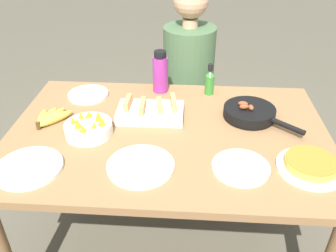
{
  "coord_description": "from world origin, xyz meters",
  "views": [
    {
      "loc": [
        0.09,
        -1.33,
        1.63
      ],
      "look_at": [
        0.0,
        0.0,
        0.78
      ],
      "focal_mm": 38.0,
      "sensor_mm": 36.0,
      "label": 1
    }
  ],
  "objects_px": {
    "skillet": "(250,113)",
    "frittata_plate_center": "(311,165)",
    "empty_plate_far_left": "(88,94)",
    "hot_sauce_bottle": "(210,81)",
    "fruit_bowl_mango": "(89,128)",
    "water_bottle": "(160,73)",
    "melon_tray": "(151,112)",
    "empty_plate_mid_edge": "(29,168)",
    "empty_plate_far_right": "(241,167)",
    "person_figure": "(188,99)",
    "banana_bunch": "(50,118)",
    "empty_plate_near_front": "(141,166)"
  },
  "relations": [
    {
      "from": "skillet",
      "to": "banana_bunch",
      "type": "bearing_deg",
      "value": -133.75
    },
    {
      "from": "water_bottle",
      "to": "person_figure",
      "type": "relative_size",
      "value": 0.18
    },
    {
      "from": "skillet",
      "to": "fruit_bowl_mango",
      "type": "bearing_deg",
      "value": -124.94
    },
    {
      "from": "empty_plate_far_right",
      "to": "hot_sauce_bottle",
      "type": "height_order",
      "value": "hot_sauce_bottle"
    },
    {
      "from": "fruit_bowl_mango",
      "to": "water_bottle",
      "type": "distance_m",
      "value": 0.53
    },
    {
      "from": "fruit_bowl_mango",
      "to": "hot_sauce_bottle",
      "type": "distance_m",
      "value": 0.69
    },
    {
      "from": "empty_plate_near_front",
      "to": "empty_plate_far_right",
      "type": "xyz_separation_m",
      "value": [
        0.39,
        0.02,
        0.0
      ]
    },
    {
      "from": "frittata_plate_center",
      "to": "fruit_bowl_mango",
      "type": "distance_m",
      "value": 0.93
    },
    {
      "from": "melon_tray",
      "to": "fruit_bowl_mango",
      "type": "relative_size",
      "value": 1.49
    },
    {
      "from": "banana_bunch",
      "to": "frittata_plate_center",
      "type": "xyz_separation_m",
      "value": [
        1.12,
        -0.28,
        0.0
      ]
    },
    {
      "from": "banana_bunch",
      "to": "water_bottle",
      "type": "height_order",
      "value": "water_bottle"
    },
    {
      "from": "empty_plate_near_front",
      "to": "fruit_bowl_mango",
      "type": "bearing_deg",
      "value": 140.08
    },
    {
      "from": "empty_plate_far_left",
      "to": "skillet",
      "type": "bearing_deg",
      "value": -11.53
    },
    {
      "from": "banana_bunch",
      "to": "empty_plate_mid_edge",
      "type": "height_order",
      "value": "banana_bunch"
    },
    {
      "from": "hot_sauce_bottle",
      "to": "person_figure",
      "type": "xyz_separation_m",
      "value": [
        -0.12,
        0.35,
        -0.3
      ]
    },
    {
      "from": "skillet",
      "to": "water_bottle",
      "type": "bearing_deg",
      "value": -169.04
    },
    {
      "from": "water_bottle",
      "to": "person_figure",
      "type": "height_order",
      "value": "person_figure"
    },
    {
      "from": "person_figure",
      "to": "water_bottle",
      "type": "bearing_deg",
      "value": -113.6
    },
    {
      "from": "melon_tray",
      "to": "empty_plate_near_front",
      "type": "relative_size",
      "value": 1.18
    },
    {
      "from": "banana_bunch",
      "to": "empty_plate_near_front",
      "type": "xyz_separation_m",
      "value": [
        0.47,
        -0.31,
        -0.01
      ]
    },
    {
      "from": "frittata_plate_center",
      "to": "empty_plate_near_front",
      "type": "relative_size",
      "value": 0.97
    },
    {
      "from": "skillet",
      "to": "hot_sauce_bottle",
      "type": "xyz_separation_m",
      "value": [
        -0.19,
        0.24,
        0.05
      ]
    },
    {
      "from": "empty_plate_mid_edge",
      "to": "water_bottle",
      "type": "relative_size",
      "value": 1.15
    },
    {
      "from": "water_bottle",
      "to": "person_figure",
      "type": "distance_m",
      "value": 0.49
    },
    {
      "from": "frittata_plate_center",
      "to": "empty_plate_near_front",
      "type": "xyz_separation_m",
      "value": [
        -0.65,
        -0.03,
        -0.01
      ]
    },
    {
      "from": "banana_bunch",
      "to": "frittata_plate_center",
      "type": "relative_size",
      "value": 0.75
    },
    {
      "from": "banana_bunch",
      "to": "melon_tray",
      "type": "relative_size",
      "value": 0.62
    },
    {
      "from": "empty_plate_far_left",
      "to": "empty_plate_far_right",
      "type": "distance_m",
      "value": 0.93
    },
    {
      "from": "empty_plate_far_right",
      "to": "empty_plate_mid_edge",
      "type": "relative_size",
      "value": 0.86
    },
    {
      "from": "melon_tray",
      "to": "empty_plate_mid_edge",
      "type": "xyz_separation_m",
      "value": [
        -0.43,
        -0.42,
        -0.02
      ]
    },
    {
      "from": "frittata_plate_center",
      "to": "fruit_bowl_mango",
      "type": "height_order",
      "value": "fruit_bowl_mango"
    },
    {
      "from": "skillet",
      "to": "hot_sauce_bottle",
      "type": "height_order",
      "value": "hot_sauce_bottle"
    },
    {
      "from": "empty_plate_near_front",
      "to": "empty_plate_far_right",
      "type": "height_order",
      "value": "same"
    },
    {
      "from": "banana_bunch",
      "to": "fruit_bowl_mango",
      "type": "relative_size",
      "value": 0.92
    },
    {
      "from": "melon_tray",
      "to": "hot_sauce_bottle",
      "type": "bearing_deg",
      "value": 43.0
    },
    {
      "from": "empty_plate_far_right",
      "to": "skillet",
      "type": "bearing_deg",
      "value": 78.07
    },
    {
      "from": "banana_bunch",
      "to": "water_bottle",
      "type": "bearing_deg",
      "value": 35.4
    },
    {
      "from": "skillet",
      "to": "empty_plate_near_front",
      "type": "bearing_deg",
      "value": -98.66
    },
    {
      "from": "fruit_bowl_mango",
      "to": "hot_sauce_bottle",
      "type": "bearing_deg",
      "value": 38.33
    },
    {
      "from": "frittata_plate_center",
      "to": "water_bottle",
      "type": "bearing_deg",
      "value": 135.14
    },
    {
      "from": "empty_plate_far_left",
      "to": "hot_sauce_bottle",
      "type": "height_order",
      "value": "hot_sauce_bottle"
    },
    {
      "from": "empty_plate_near_front",
      "to": "empty_plate_far_right",
      "type": "bearing_deg",
      "value": 2.56
    },
    {
      "from": "empty_plate_mid_edge",
      "to": "fruit_bowl_mango",
      "type": "height_order",
      "value": "fruit_bowl_mango"
    },
    {
      "from": "hot_sauce_bottle",
      "to": "banana_bunch",
      "type": "bearing_deg",
      "value": -156.1
    },
    {
      "from": "empty_plate_far_right",
      "to": "melon_tray",
      "type": "bearing_deg",
      "value": 137.12
    },
    {
      "from": "skillet",
      "to": "fruit_bowl_mango",
      "type": "xyz_separation_m",
      "value": [
        -0.73,
        -0.19,
        0.01
      ]
    },
    {
      "from": "empty_plate_near_front",
      "to": "hot_sauce_bottle",
      "type": "xyz_separation_m",
      "value": [
        0.28,
        0.64,
        0.07
      ]
    },
    {
      "from": "skillet",
      "to": "frittata_plate_center",
      "type": "relative_size",
      "value": 1.34
    },
    {
      "from": "melon_tray",
      "to": "water_bottle",
      "type": "height_order",
      "value": "water_bottle"
    },
    {
      "from": "skillet",
      "to": "frittata_plate_center",
      "type": "bearing_deg",
      "value": -23.55
    }
  ]
}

